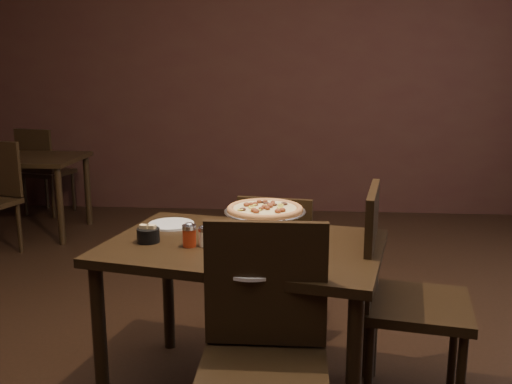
{
  "coord_description": "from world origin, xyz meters",
  "views": [
    {
      "loc": [
        0.31,
        -2.32,
        1.48
      ],
      "look_at": [
        0.12,
        0.08,
        0.95
      ],
      "focal_mm": 40.0,
      "sensor_mm": 36.0,
      "label": 1
    }
  ],
  "objects": [
    {
      "name": "chair_far",
      "position": [
        0.2,
        0.59,
        0.45
      ],
      "size": [
        0.44,
        0.44,
        0.83
      ],
      "rotation": [
        0.0,
        0.0,
        2.98
      ],
      "color": "black",
      "rests_on": "ground"
    },
    {
      "name": "bg_chair_far",
      "position": [
        -2.27,
        3.14,
        0.48
      ],
      "size": [
        0.5,
        0.5,
        0.88
      ],
      "rotation": [
        0.0,
        0.0,
        2.9
      ],
      "color": "black",
      "rests_on": "ground"
    },
    {
      "name": "plate_left",
      "position": [
        -0.31,
        0.29,
        0.74
      ],
      "size": [
        0.22,
        0.22,
        0.01
      ],
      "primitive_type": "cylinder",
      "color": "silver",
      "rests_on": "dining_table"
    },
    {
      "name": "napkin_stack",
      "position": [
        0.25,
        -0.27,
        0.74
      ],
      "size": [
        0.21,
        0.21,
        0.02
      ],
      "primitive_type": "cube",
      "rotation": [
        0.0,
        0.0,
        -0.38
      ],
      "color": "white",
      "rests_on": "dining_table"
    },
    {
      "name": "dining_table",
      "position": [
        0.07,
        0.03,
        0.64
      ],
      "size": [
        1.31,
        1.01,
        0.73
      ],
      "rotation": [
        0.0,
        0.0,
        -0.21
      ],
      "color": "black",
      "rests_on": "ground"
    },
    {
      "name": "parmesan_shaker",
      "position": [
        -0.09,
        -0.02,
        0.78
      ],
      "size": [
        0.05,
        0.05,
        0.09
      ],
      "color": "beige",
      "rests_on": "dining_table"
    },
    {
      "name": "pepper_flake_shaker",
      "position": [
        -0.16,
        -0.03,
        0.78
      ],
      "size": [
        0.06,
        0.06,
        0.11
      ],
      "color": "#9C2A0E",
      "rests_on": "dining_table"
    },
    {
      "name": "background_table",
      "position": [
        -2.2,
        2.5,
        0.61
      ],
      "size": [
        1.12,
        0.75,
        0.7
      ],
      "color": "black",
      "rests_on": "ground"
    },
    {
      "name": "serving_spatula",
      "position": [
        0.24,
        -0.09,
        0.85
      ],
      "size": [
        0.12,
        0.12,
        0.02
      ],
      "rotation": [
        0.0,
        0.0,
        -0.18
      ],
      "color": "silver",
      "rests_on": "pizza_stand"
    },
    {
      "name": "packet_caddy",
      "position": [
        -0.35,
        0.02,
        0.77
      ],
      "size": [
        0.1,
        0.1,
        0.08
      ],
      "rotation": [
        0.0,
        0.0,
        -0.21
      ],
      "color": "black",
      "rests_on": "dining_table"
    },
    {
      "name": "chair_side",
      "position": [
        0.75,
        0.06,
        0.53
      ],
      "size": [
        0.53,
        0.53,
        0.97
      ],
      "rotation": [
        0.0,
        0.0,
        1.39
      ],
      "color": "black",
      "rests_on": "ground"
    },
    {
      "name": "chair_near",
      "position": [
        0.19,
        -0.52,
        0.52
      ],
      "size": [
        0.45,
        0.45,
        0.95
      ],
      "rotation": [
        0.0,
        0.0,
        0.01
      ],
      "color": "black",
      "rests_on": "ground"
    },
    {
      "name": "plate_near",
      "position": [
        0.13,
        -0.3,
        0.74
      ],
      "size": [
        0.25,
        0.25,
        0.01
      ],
      "primitive_type": "cylinder",
      "color": "silver",
      "rests_on": "dining_table"
    },
    {
      "name": "room",
      "position": [
        0.06,
        0.03,
        1.4
      ],
      "size": [
        6.04,
        7.04,
        2.84
      ],
      "color": "black",
      "rests_on": "ground"
    },
    {
      "name": "pizza_stand",
      "position": [
        0.15,
        0.15,
        0.86
      ],
      "size": [
        0.37,
        0.37,
        0.15
      ],
      "color": "silver",
      "rests_on": "dining_table"
    }
  ]
}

